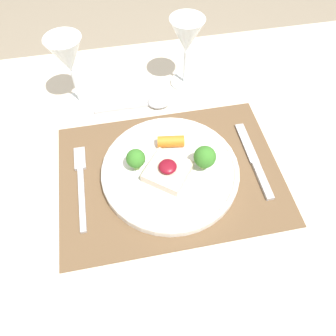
% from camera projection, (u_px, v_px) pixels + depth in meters
% --- Properties ---
extents(ground_plane, '(8.00, 8.00, 0.00)m').
position_uv_depth(ground_plane, '(169.00, 276.00, 1.31)').
color(ground_plane, gray).
extents(dining_table, '(1.57, 0.94, 0.74)m').
position_uv_depth(dining_table, '(170.00, 194.00, 0.77)').
color(dining_table, beige).
rests_on(dining_table, ground_plane).
extents(placemat, '(0.47, 0.34, 0.00)m').
position_uv_depth(placemat, '(170.00, 174.00, 0.70)').
color(placemat, brown).
rests_on(placemat, dining_table).
extents(dinner_plate, '(0.29, 0.29, 0.07)m').
position_uv_depth(dinner_plate, '(169.00, 169.00, 0.69)').
color(dinner_plate, white).
rests_on(dinner_plate, placemat).
extents(fork, '(0.02, 0.21, 0.01)m').
position_uv_depth(fork, '(81.00, 180.00, 0.69)').
color(fork, '#B2B2B7').
rests_on(fork, placemat).
extents(knife, '(0.02, 0.21, 0.01)m').
position_uv_depth(knife, '(256.00, 164.00, 0.71)').
color(knife, '#B2B2B7').
rests_on(knife, placemat).
extents(spoon, '(0.19, 0.05, 0.02)m').
position_uv_depth(spoon, '(152.00, 103.00, 0.81)').
color(spoon, '#B2B2B7').
rests_on(spoon, dining_table).
extents(wine_glass_near, '(0.08, 0.08, 0.18)m').
position_uv_depth(wine_glass_near, '(186.00, 39.00, 0.76)').
color(wine_glass_near, white).
rests_on(wine_glass_near, dining_table).
extents(wine_glass_far, '(0.08, 0.08, 0.18)m').
position_uv_depth(wine_glass_far, '(68.00, 58.00, 0.72)').
color(wine_glass_far, white).
rests_on(wine_glass_far, dining_table).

